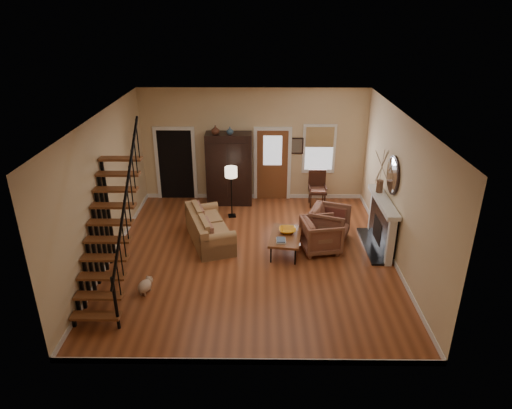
{
  "coord_description": "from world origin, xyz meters",
  "views": [
    {
      "loc": [
        0.2,
        -9.26,
        5.45
      ],
      "look_at": [
        0.1,
        0.4,
        1.15
      ],
      "focal_mm": 32.0,
      "sensor_mm": 36.0,
      "label": 1
    }
  ],
  "objects_px": {
    "sofa": "(209,228)",
    "coffee_table": "(285,244)",
    "armchair_left": "(321,235)",
    "armoire": "(229,169)",
    "side_chair": "(317,189)",
    "armchair_right": "(330,223)",
    "floor_lamp": "(231,192)"
  },
  "relations": [
    {
      "from": "sofa",
      "to": "coffee_table",
      "type": "relative_size",
      "value": 1.65
    },
    {
      "from": "armoire",
      "to": "armchair_right",
      "type": "relative_size",
      "value": 2.3
    },
    {
      "from": "side_chair",
      "to": "floor_lamp",
      "type": "bearing_deg",
      "value": -162.3
    },
    {
      "from": "coffee_table",
      "to": "armchair_right",
      "type": "height_order",
      "value": "armchair_right"
    },
    {
      "from": "armoire",
      "to": "floor_lamp",
      "type": "height_order",
      "value": "armoire"
    },
    {
      "from": "armchair_left",
      "to": "armchair_right",
      "type": "relative_size",
      "value": 0.97
    },
    {
      "from": "armchair_left",
      "to": "side_chair",
      "type": "relative_size",
      "value": 0.87
    },
    {
      "from": "floor_lamp",
      "to": "armchair_left",
      "type": "bearing_deg",
      "value": -39.87
    },
    {
      "from": "armoire",
      "to": "floor_lamp",
      "type": "bearing_deg",
      "value": -83.3
    },
    {
      "from": "coffee_table",
      "to": "side_chair",
      "type": "bearing_deg",
      "value": 69.01
    },
    {
      "from": "coffee_table",
      "to": "armchair_right",
      "type": "distance_m",
      "value": 1.36
    },
    {
      "from": "armoire",
      "to": "side_chair",
      "type": "distance_m",
      "value": 2.61
    },
    {
      "from": "armchair_right",
      "to": "side_chair",
      "type": "xyz_separation_m",
      "value": [
        -0.08,
        2.03,
        0.09
      ]
    },
    {
      "from": "armchair_right",
      "to": "sofa",
      "type": "bearing_deg",
      "value": 113.9
    },
    {
      "from": "coffee_table",
      "to": "side_chair",
      "type": "height_order",
      "value": "side_chair"
    },
    {
      "from": "side_chair",
      "to": "armchair_right",
      "type": "bearing_deg",
      "value": -87.71
    },
    {
      "from": "armchair_right",
      "to": "side_chair",
      "type": "relative_size",
      "value": 0.9
    },
    {
      "from": "armoire",
      "to": "coffee_table",
      "type": "xyz_separation_m",
      "value": [
        1.49,
        -2.95,
        -0.82
      ]
    },
    {
      "from": "coffee_table",
      "to": "armchair_right",
      "type": "relative_size",
      "value": 1.3
    },
    {
      "from": "armoire",
      "to": "coffee_table",
      "type": "distance_m",
      "value": 3.41
    },
    {
      "from": "armchair_left",
      "to": "armchair_right",
      "type": "bearing_deg",
      "value": -35.27
    },
    {
      "from": "side_chair",
      "to": "armoire",
      "type": "bearing_deg",
      "value": 175.52
    },
    {
      "from": "floor_lamp",
      "to": "sofa",
      "type": "bearing_deg",
      "value": -108.05
    },
    {
      "from": "sofa",
      "to": "armchair_left",
      "type": "distance_m",
      "value": 2.73
    },
    {
      "from": "sofa",
      "to": "armchair_left",
      "type": "bearing_deg",
      "value": -28.16
    },
    {
      "from": "armchair_left",
      "to": "floor_lamp",
      "type": "xyz_separation_m",
      "value": [
        -2.23,
        1.86,
        0.32
      ]
    },
    {
      "from": "side_chair",
      "to": "armchair_left",
      "type": "bearing_deg",
      "value": -94.46
    },
    {
      "from": "armoire",
      "to": "coffee_table",
      "type": "bearing_deg",
      "value": -63.13
    },
    {
      "from": "armchair_left",
      "to": "floor_lamp",
      "type": "distance_m",
      "value": 2.92
    },
    {
      "from": "coffee_table",
      "to": "armchair_left",
      "type": "relative_size",
      "value": 1.34
    },
    {
      "from": "armchair_left",
      "to": "floor_lamp",
      "type": "relative_size",
      "value": 0.61
    },
    {
      "from": "sofa",
      "to": "armoire",
      "type": "bearing_deg",
      "value": 62.72
    }
  ]
}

